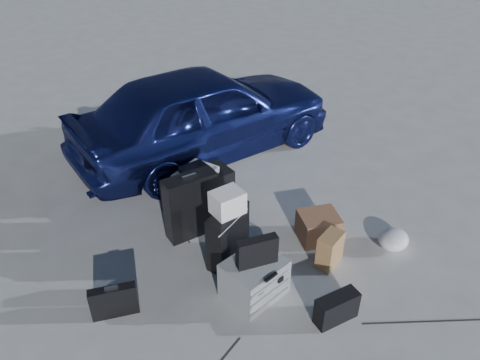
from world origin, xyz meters
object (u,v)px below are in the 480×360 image
at_px(briefcase, 114,301).
at_px(suitcase_left, 191,206).
at_px(cardboard_box, 318,227).
at_px(suitcase_right, 228,236).
at_px(pelican_case, 254,278).
at_px(duffel_bag, 198,191).
at_px(car, 204,112).

distance_m(briefcase, suitcase_left, 1.24).
height_order(briefcase, cardboard_box, briefcase).
distance_m(suitcase_left, suitcase_right, 0.56).
xyz_separation_m(pelican_case, duffel_bag, (0.34, 1.41, 0.01)).
distance_m(pelican_case, suitcase_right, 0.52).
xyz_separation_m(briefcase, cardboard_box, (2.09, -0.34, -0.01)).
relative_size(suitcase_left, suitcase_right, 1.19).
height_order(pelican_case, cardboard_box, pelican_case).
distance_m(car, briefcase, 2.88).
bearing_deg(pelican_case, suitcase_right, 74.20).
relative_size(pelican_case, cardboard_box, 1.30).
bearing_deg(cardboard_box, briefcase, 170.70).
xyz_separation_m(car, suitcase_left, (-1.05, -1.33, -0.24)).
xyz_separation_m(briefcase, suitcase_left, (1.11, 0.52, 0.20)).
bearing_deg(suitcase_left, pelican_case, -86.09).
height_order(briefcase, suitcase_left, suitcase_left).
distance_m(suitcase_right, cardboard_box, 0.98).
bearing_deg(car, pelican_case, 157.96).
relative_size(pelican_case, briefcase, 1.28).
relative_size(briefcase, suitcase_right, 0.67).
xyz_separation_m(suitcase_right, cardboard_box, (0.92, -0.31, -0.15)).
height_order(car, briefcase, car).
relative_size(car, duffel_bag, 4.44).
relative_size(pelican_case, duffel_bag, 0.64).
relative_size(pelican_case, suitcase_right, 0.86).
bearing_deg(cardboard_box, pelican_case, -169.17).
bearing_deg(duffel_bag, cardboard_box, -60.52).
xyz_separation_m(car, cardboard_box, (-0.08, -2.19, -0.45)).
height_order(pelican_case, suitcase_right, suitcase_right).
relative_size(suitcase_left, cardboard_box, 1.81).
bearing_deg(briefcase, suitcase_left, 46.73).
bearing_deg(pelican_case, cardboard_box, 4.39).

